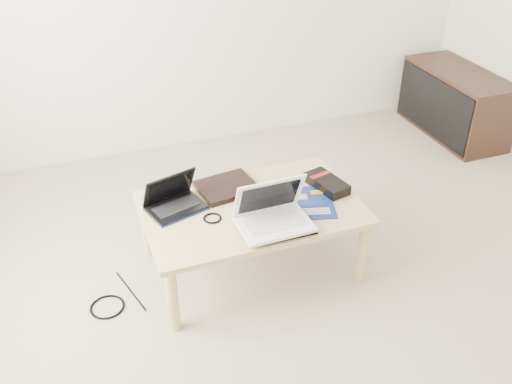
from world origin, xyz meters
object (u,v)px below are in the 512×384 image
object	(u,v)px
gpu_box	(327,183)
coffee_table	(252,214)
media_cabinet	(454,103)
netbook	(174,201)
white_laptop	(273,215)

from	to	relation	value
gpu_box	coffee_table	bearing A→B (deg)	-176.54
media_cabinet	gpu_box	world-z (taller)	media_cabinet
coffee_table	gpu_box	distance (m)	0.44
gpu_box	netbook	bearing A→B (deg)	173.23
media_cabinet	gpu_box	distance (m)	1.86
coffee_table	media_cabinet	size ratio (longest dim) A/B	1.22
coffee_table	media_cabinet	distance (m)	2.25
coffee_table	netbook	distance (m)	0.40
coffee_table	white_laptop	size ratio (longest dim) A/B	3.14
coffee_table	white_laptop	xyz separation A→B (m)	(0.04, -0.20, 0.12)
gpu_box	white_laptop	bearing A→B (deg)	-150.68
coffee_table	white_laptop	bearing A→B (deg)	-79.73
netbook	white_laptop	world-z (taller)	white_laptop
media_cabinet	netbook	bearing A→B (deg)	-159.91
media_cabinet	white_laptop	xyz separation A→B (m)	(-1.98, -1.19, 0.22)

